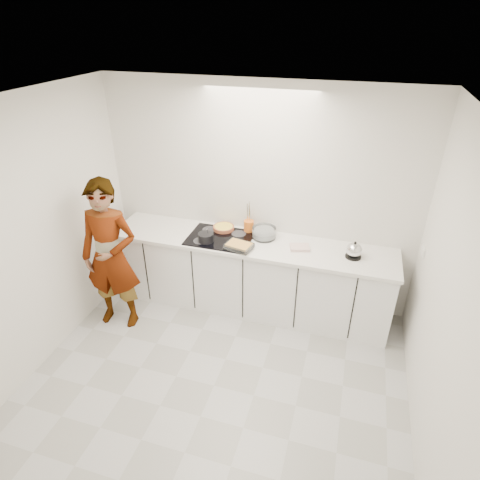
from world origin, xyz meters
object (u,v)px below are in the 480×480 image
(tart_dish, at_px, (224,228))
(utensil_crock, at_px, (249,226))
(saucepan, at_px, (206,237))
(kettle, at_px, (354,251))
(cook, at_px, (111,257))
(mixing_bowl, at_px, (264,233))
(baking_dish, at_px, (239,246))
(hob, at_px, (220,238))

(tart_dish, bearing_deg, utensil_crock, 9.68)
(saucepan, distance_m, kettle, 1.61)
(utensil_crock, height_order, cook, cook)
(saucepan, xyz_separation_m, kettle, (1.60, 0.15, 0.02))
(mixing_bowl, bearing_deg, cook, -151.53)
(mixing_bowl, height_order, cook, cook)
(baking_dish, distance_m, utensil_crock, 0.42)
(tart_dish, relative_size, kettle, 1.44)
(saucepan, xyz_separation_m, baking_dish, (0.40, -0.04, -0.02))
(hob, xyz_separation_m, baking_dish, (0.28, -0.17, 0.04))
(tart_dish, distance_m, utensil_crock, 0.30)
(mixing_bowl, xyz_separation_m, kettle, (1.00, -0.14, 0.02))
(hob, distance_m, tart_dish, 0.20)
(cook, bearing_deg, kettle, 8.49)
(tart_dish, xyz_separation_m, kettle, (1.50, -0.18, 0.04))
(hob, distance_m, utensil_crock, 0.37)
(hob, xyz_separation_m, cook, (-1.02, -0.65, -0.05))
(baking_dish, bearing_deg, utensil_crock, 90.91)
(baking_dish, bearing_deg, kettle, 8.99)
(mixing_bowl, bearing_deg, utensil_crock, 157.55)
(utensil_crock, xyz_separation_m, cook, (-1.29, -0.90, -0.11))
(tart_dish, xyz_separation_m, baking_dish, (0.30, -0.37, 0.01))
(tart_dish, bearing_deg, hob, -83.40)
(baking_dish, height_order, utensil_crock, utensil_crock)
(baking_dish, xyz_separation_m, mixing_bowl, (0.20, 0.33, 0.01))
(tart_dish, bearing_deg, mixing_bowl, -3.96)
(saucepan, distance_m, utensil_crock, 0.54)
(kettle, bearing_deg, mixing_bowl, 171.90)
(baking_dish, relative_size, utensil_crock, 2.21)
(tart_dish, relative_size, mixing_bowl, 0.89)
(hob, xyz_separation_m, utensil_crock, (0.27, 0.24, 0.06))
(hob, xyz_separation_m, mixing_bowl, (0.48, 0.16, 0.05))
(tart_dish, height_order, baking_dish, baking_dish)
(tart_dish, height_order, utensil_crock, utensil_crock)
(kettle, height_order, cook, cook)
(hob, height_order, tart_dish, tart_dish)
(utensil_crock, relative_size, cook, 0.08)
(mixing_bowl, bearing_deg, hob, -161.54)
(hob, height_order, mixing_bowl, mixing_bowl)
(saucepan, height_order, baking_dish, saucepan)
(mixing_bowl, distance_m, cook, 1.71)
(kettle, bearing_deg, baking_dish, -171.01)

